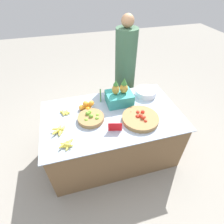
# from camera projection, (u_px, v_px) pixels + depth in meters

# --- Properties ---
(ground_plane) EXTENTS (12.00, 12.00, 0.00)m
(ground_plane) POSITION_uv_depth(u_px,v_px,m) (112.00, 151.00, 2.73)
(ground_plane) COLOR gray
(market_table) EXTENTS (1.76, 1.04, 0.76)m
(market_table) POSITION_uv_depth(u_px,v_px,m) (112.00, 135.00, 2.48)
(market_table) COLOR brown
(market_table) RESTS_ON ground_plane
(lime_bowl) EXTENTS (0.32, 0.32, 0.10)m
(lime_bowl) POSITION_uv_depth(u_px,v_px,m) (91.00, 118.00, 2.14)
(lime_bowl) COLOR olive
(lime_bowl) RESTS_ON market_table
(tomato_basket) EXTENTS (0.45, 0.45, 0.10)m
(tomato_basket) POSITION_uv_depth(u_px,v_px,m) (140.00, 118.00, 2.14)
(tomato_basket) COLOR olive
(tomato_basket) RESTS_ON market_table
(orange_pile) EXTENTS (0.21, 0.15, 0.12)m
(orange_pile) POSITION_uv_depth(u_px,v_px,m) (86.00, 106.00, 2.29)
(orange_pile) COLOR orange
(orange_pile) RESTS_ON market_table
(metal_bowl) EXTENTS (0.30, 0.30, 0.09)m
(metal_bowl) POSITION_uv_depth(u_px,v_px,m) (146.00, 92.00, 2.54)
(metal_bowl) COLOR silver
(metal_bowl) RESTS_ON market_table
(price_sign) EXTENTS (0.16, 0.05, 0.12)m
(price_sign) POSITION_uv_depth(u_px,v_px,m) (115.00, 127.00, 1.99)
(price_sign) COLOR red
(price_sign) RESTS_ON market_table
(produce_crate) EXTENTS (0.34, 0.27, 0.38)m
(produce_crate) POSITION_uv_depth(u_px,v_px,m) (119.00, 96.00, 2.35)
(produce_crate) COLOR teal
(produce_crate) RESTS_ON market_table
(veg_bundle) EXTENTS (0.02, 0.05, 0.18)m
(veg_bundle) POSITION_uv_depth(u_px,v_px,m) (101.00, 95.00, 2.40)
(veg_bundle) COLOR #428438
(veg_bundle) RESTS_ON market_table
(banana_bunch_middle_left) EXTENTS (0.15, 0.12, 0.04)m
(banana_bunch_middle_left) POSITION_uv_depth(u_px,v_px,m) (64.00, 113.00, 2.24)
(banana_bunch_middle_left) COLOR #EFDB4C
(banana_bunch_middle_left) RESTS_ON market_table
(banana_bunch_front_right) EXTENTS (0.17, 0.16, 0.05)m
(banana_bunch_front_right) POSITION_uv_depth(u_px,v_px,m) (67.00, 144.00, 1.84)
(banana_bunch_front_right) COLOR #EFDB4C
(banana_bunch_front_right) RESTS_ON market_table
(banana_bunch_front_left) EXTENTS (0.16, 0.18, 0.06)m
(banana_bunch_front_left) POSITION_uv_depth(u_px,v_px,m) (59.00, 130.00, 2.00)
(banana_bunch_front_left) COLOR #EFDB4C
(banana_bunch_front_left) RESTS_ON market_table
(vendor_person) EXTENTS (0.33, 0.33, 1.73)m
(vendor_person) POSITION_uv_depth(u_px,v_px,m) (125.00, 76.00, 2.90)
(vendor_person) COLOR #385B42
(vendor_person) RESTS_ON ground_plane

